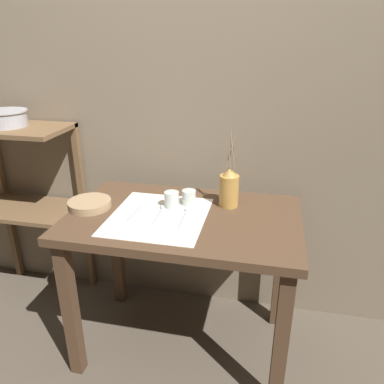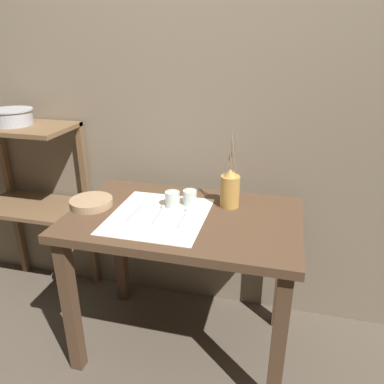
{
  "view_description": "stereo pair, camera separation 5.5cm",
  "coord_description": "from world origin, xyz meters",
  "views": [
    {
      "loc": [
        0.37,
        -1.51,
        1.55
      ],
      "look_at": [
        0.04,
        0.0,
        0.89
      ],
      "focal_mm": 35.0,
      "sensor_mm": 36.0,
      "label": 1
    },
    {
      "loc": [
        0.42,
        -1.5,
        1.55
      ],
      "look_at": [
        0.04,
        0.0,
        0.89
      ],
      "focal_mm": 35.0,
      "sensor_mm": 36.0,
      "label": 2
    }
  ],
  "objects": [
    {
      "name": "wooden_table",
      "position": [
        0.0,
        0.0,
        0.65
      ],
      "size": [
        1.07,
        0.67,
        0.77
      ],
      "color": "#4C3523",
      "rests_on": "ground_plane"
    },
    {
      "name": "glass_tumbler_far",
      "position": [
        -0.0,
        0.12,
        0.81
      ],
      "size": [
        0.07,
        0.07,
        0.07
      ],
      "color": "#B7C1BC",
      "rests_on": "wooden_table"
    },
    {
      "name": "spoon_inner",
      "position": [
        0.01,
        0.01,
        0.78
      ],
      "size": [
        0.02,
        0.19,
        0.02
      ],
      "color": "#A8A8AD",
      "rests_on": "wooden_table"
    },
    {
      "name": "pitcher_with_flowers",
      "position": [
        0.19,
        0.15,
        0.87
      ],
      "size": [
        0.09,
        0.09,
        0.38
      ],
      "color": "#B7843D",
      "rests_on": "wooden_table"
    },
    {
      "name": "spoon_outer",
      "position": [
        -0.11,
        0.01,
        0.78
      ],
      "size": [
        0.02,
        0.19,
        0.02
      ],
      "color": "#A8A8AD",
      "rests_on": "wooden_table"
    },
    {
      "name": "ground_plane",
      "position": [
        0.0,
        0.0,
        0.0
      ],
      "size": [
        12.0,
        12.0,
        0.0
      ],
      "primitive_type": "plane",
      "color": "brown"
    },
    {
      "name": "glass_tumbler_near",
      "position": [
        -0.07,
        0.07,
        0.82
      ],
      "size": [
        0.07,
        0.07,
        0.08
      ],
      "color": "#B7C1BC",
      "rests_on": "wooden_table"
    },
    {
      "name": "metal_pot_large",
      "position": [
        -1.03,
        0.23,
        1.14
      ],
      "size": [
        0.23,
        0.23,
        0.09
      ],
      "color": "#A8A8AD",
      "rests_on": "wooden_shelf_unit"
    },
    {
      "name": "fork_inner",
      "position": [
        -0.22,
        -0.04,
        0.78
      ],
      "size": [
        0.02,
        0.18,
        0.0
      ],
      "color": "#A8A8AD",
      "rests_on": "wooden_table"
    },
    {
      "name": "stone_wall_back",
      "position": [
        0.0,
        0.45,
        1.2
      ],
      "size": [
        7.0,
        0.06,
        2.4
      ],
      "color": "#7A6B56",
      "rests_on": "ground_plane"
    },
    {
      "name": "wooden_shelf_unit",
      "position": [
        -1.0,
        0.26,
        0.77
      ],
      "size": [
        0.59,
        0.34,
        1.09
      ],
      "color": "brown",
      "rests_on": "ground_plane"
    },
    {
      "name": "linen_cloth",
      "position": [
        -0.11,
        -0.04,
        0.78
      ],
      "size": [
        0.43,
        0.48,
        0.0
      ],
      "color": "silver",
      "rests_on": "wooden_table"
    },
    {
      "name": "wooden_bowl",
      "position": [
        -0.46,
        -0.01,
        0.79
      ],
      "size": [
        0.21,
        0.21,
        0.04
      ],
      "color": "#9E7F5B",
      "rests_on": "wooden_table"
    }
  ]
}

